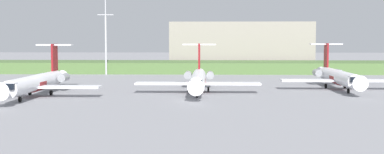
{
  "coord_description": "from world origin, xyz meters",
  "views": [
    {
      "loc": [
        3.3,
        -82.38,
        10.08
      ],
      "look_at": [
        0.0,
        11.3,
        3.0
      ],
      "focal_mm": 48.17,
      "sensor_mm": 36.0,
      "label": 1
    }
  ],
  "objects_px": {
    "regional_jet_nearest": "(37,82)",
    "regional_jet_third": "(338,76)",
    "regional_jet_second": "(198,79)",
    "antenna_mast": "(106,37)"
  },
  "relations": [
    {
      "from": "regional_jet_nearest",
      "to": "regional_jet_second",
      "type": "xyz_separation_m",
      "value": [
        27.76,
        7.39,
        0.0
      ]
    },
    {
      "from": "regional_jet_third",
      "to": "antenna_mast",
      "type": "height_order",
      "value": "antenna_mast"
    },
    {
      "from": "regional_jet_nearest",
      "to": "regional_jet_third",
      "type": "distance_m",
      "value": 57.28
    },
    {
      "from": "regional_jet_second",
      "to": "regional_jet_nearest",
      "type": "bearing_deg",
      "value": -165.08
    },
    {
      "from": "regional_jet_third",
      "to": "regional_jet_nearest",
      "type": "bearing_deg",
      "value": -164.85
    },
    {
      "from": "regional_jet_nearest",
      "to": "regional_jet_second",
      "type": "bearing_deg",
      "value": 14.92
    },
    {
      "from": "regional_jet_second",
      "to": "regional_jet_third",
      "type": "xyz_separation_m",
      "value": [
        27.53,
        7.57,
        0.0
      ]
    },
    {
      "from": "regional_jet_third",
      "to": "antenna_mast",
      "type": "bearing_deg",
      "value": 144.63
    },
    {
      "from": "regional_jet_nearest",
      "to": "regional_jet_second",
      "type": "height_order",
      "value": "same"
    },
    {
      "from": "regional_jet_nearest",
      "to": "regional_jet_second",
      "type": "relative_size",
      "value": 1.0
    }
  ]
}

